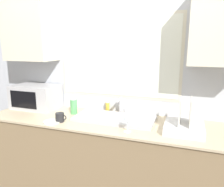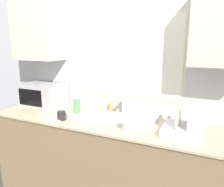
% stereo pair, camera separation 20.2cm
% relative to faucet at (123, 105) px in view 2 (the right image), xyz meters
% --- Properties ---
extents(countertop, '(2.47, 0.66, 0.92)m').
position_rel_faucet_xyz_m(countertop, '(-0.06, -0.23, -0.57)').
color(countertop, '#8C7251').
rests_on(countertop, ground_plane).
extents(wall_back, '(6.00, 0.38, 2.60)m').
position_rel_faucet_xyz_m(wall_back, '(-0.06, 0.09, 0.36)').
color(wall_back, silver).
rests_on(wall_back, ground_plane).
extents(sink_basin, '(0.78, 0.36, 0.03)m').
position_rel_faucet_xyz_m(sink_basin, '(-0.01, -0.19, -0.09)').
color(sink_basin, '#B2B2B7').
rests_on(sink_basin, countertop).
extents(faucet, '(0.08, 0.14, 0.18)m').
position_rel_faucet_xyz_m(faucet, '(0.00, 0.00, 0.00)').
color(faucet, '#B7B7BC').
rests_on(faucet, countertop).
extents(microwave, '(0.52, 0.33, 0.27)m').
position_rel_faucet_xyz_m(microwave, '(-1.00, -0.10, 0.03)').
color(microwave, '#B2B2B7').
rests_on(microwave, countertop).
extents(dish_rack, '(0.32, 0.32, 0.29)m').
position_rel_faucet_xyz_m(dish_rack, '(0.65, -0.28, -0.05)').
color(dish_rack, silver).
rests_on(dish_rack, countertop).
extents(spray_bottle, '(0.07, 0.07, 0.21)m').
position_rel_faucet_xyz_m(spray_bottle, '(-0.48, -0.15, -0.00)').
color(spray_bottle, '#59B266').
rests_on(spray_bottle, countertop).
extents(soap_bottle, '(0.04, 0.04, 0.13)m').
position_rel_faucet_xyz_m(soap_bottle, '(-0.16, 0.04, -0.05)').
color(soap_bottle, gold).
rests_on(soap_bottle, countertop).
extents(mug_near_sink, '(0.11, 0.08, 0.09)m').
position_rel_faucet_xyz_m(mug_near_sink, '(-0.48, -0.41, -0.06)').
color(mug_near_sink, '#262628').
rests_on(mug_near_sink, countertop).
extents(wine_glass, '(0.07, 0.07, 0.17)m').
position_rel_faucet_xyz_m(wine_glass, '(0.20, -0.44, 0.03)').
color(wine_glass, silver).
rests_on(wine_glass, countertop).
extents(small_plate, '(0.16, 0.16, 0.01)m').
position_rel_faucet_xyz_m(small_plate, '(-0.55, -0.46, -0.10)').
color(small_plate, silver).
rests_on(small_plate, countertop).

